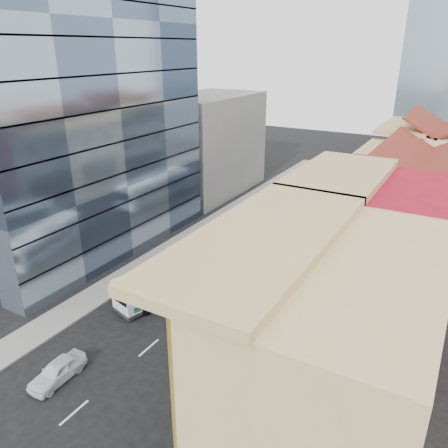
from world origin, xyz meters
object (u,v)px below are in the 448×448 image
Objects in this scene: shophouse_tan at (334,374)px; sedan_left at (57,371)px; bus_left_far at (269,209)px; bus_right at (263,295)px; office_tower at (74,104)px; bus_left_near at (170,278)px.

shophouse_tan is 3.42× the size of sedan_left.
bus_right is at bearing -68.78° from bus_left_far.
bus_right is at bearing 128.15° from shophouse_tan.
shophouse_tan is at bearing 7.00° from sedan_left.
bus_left_far reaches higher than bus_right.
bus_right is 2.53× the size of sedan_left.
office_tower is (-31.00, 14.00, 9.00)m from shophouse_tan.
bus_right is at bearing 25.23° from bus_left_near.
shophouse_tan reaches higher than bus_left_far.
office_tower is at bearing 155.70° from shophouse_tan.
shophouse_tan is at bearing -71.50° from bus_right.
bus_left_far is (14.66, 14.92, -13.02)m from office_tower.
office_tower is 2.91× the size of bus_left_near.
bus_left_far is 19.30m from bus_right.
office_tower reaches higher than bus_right.
office_tower is 25.94m from sedan_left.
sedan_left is at bearing -171.55° from shophouse_tan.
office_tower is at bearing -136.36° from bus_left_far.
shophouse_tan reaches higher than bus_right.
bus_right is at bearing -7.26° from office_tower.
bus_right is (7.57, -17.75, -0.32)m from bus_left_far.
bus_left_far is at bearing 87.30° from sedan_left.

